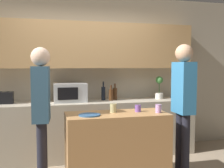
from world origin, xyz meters
The scene contains 15 objects.
back_wall centered at (0.00, 1.66, 1.54)m, with size 6.40×0.40×2.70m.
back_counter centered at (0.00, 1.39, 0.46)m, with size 3.60×0.62×0.91m.
kitchen_island centered at (0.23, 0.33, 0.45)m, with size 1.27×0.56×0.90m.
microwave centered at (-0.25, 1.45, 1.06)m, with size 0.52×0.39×0.30m.
toaster centered at (-1.25, 1.45, 1.00)m, with size 0.26×0.16×0.18m.
potted_plant centered at (1.30, 1.45, 1.11)m, with size 0.14×0.14×0.39m.
bottle_0 centered at (0.31, 1.49, 1.03)m, with size 0.07×0.07×0.31m.
bottle_1 centered at (0.42, 1.41, 1.01)m, with size 0.07×0.07×0.26m.
bottle_2 centered at (0.51, 1.48, 1.02)m, with size 0.07×0.07×0.28m.
plate_on_island centered at (-0.13, 0.26, 0.91)m, with size 0.26×0.26×0.01m.
cup_0 centered at (0.20, 0.40, 0.95)m, with size 0.09×0.09×0.11m.
cup_1 centered at (0.75, 0.24, 0.95)m, with size 0.08×0.08×0.11m.
cup_2 centered at (0.52, 0.37, 0.94)m, with size 0.08×0.08×0.09m.
person_left centered at (1.14, 0.32, 1.07)m, with size 0.23×0.34×1.77m.
person_center centered at (-0.69, 0.40, 1.02)m, with size 0.22×0.35×1.71m.
Camera 1 is at (-0.62, -2.80, 1.50)m, focal length 42.00 mm.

